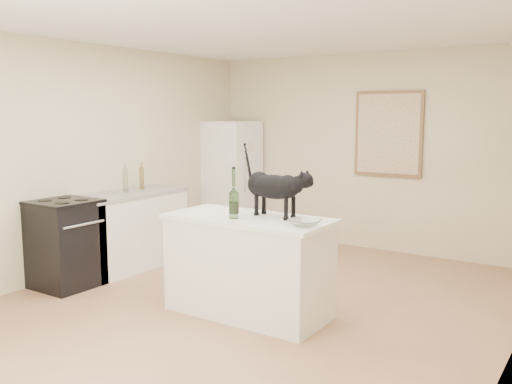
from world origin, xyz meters
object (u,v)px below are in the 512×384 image
object	(u,v)px
stove	(66,245)
black_cat	(274,190)
glass_bowl	(305,223)
fridge	(231,179)
wine_bottle	(234,196)

from	to	relation	value
stove	black_cat	xyz separation A→B (m)	(2.24, 0.52, 0.69)
stove	glass_bowl	size ratio (longest dim) A/B	3.55
fridge	black_cat	distance (m)	3.31
stove	glass_bowl	distance (m)	2.74
fridge	wine_bottle	bearing A→B (deg)	-53.45
black_cat	glass_bowl	bearing A→B (deg)	-18.97
stove	wine_bottle	distance (m)	2.11
glass_bowl	stove	bearing A→B (deg)	-173.71
stove	black_cat	bearing A→B (deg)	13.16
wine_bottle	glass_bowl	size ratio (longest dim) A/B	1.58
stove	black_cat	world-z (taller)	black_cat
fridge	wine_bottle	xyz separation A→B (m)	(1.99, -2.69, 0.25)
fridge	black_cat	bearing A→B (deg)	-47.30
black_cat	glass_bowl	size ratio (longest dim) A/B	2.70
fridge	wine_bottle	distance (m)	3.36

